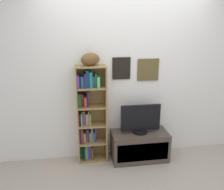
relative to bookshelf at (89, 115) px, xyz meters
The scene contains 5 objects.
back_wall 0.76m from the bookshelf, 12.35° to the left, with size 4.80×0.08×2.45m.
bookshelf is the anchor object (origin of this frame).
football 0.83m from the bookshelf, 36.72° to the right, with size 0.28×0.17×0.17m, color brown.
tv_stand 0.91m from the bookshelf, ahead, with size 0.85×0.42×0.44m.
television 0.76m from the bookshelf, ahead, with size 0.59×0.22×0.44m.
Camera 1 is at (-0.71, -2.18, 2.00)m, focal length 36.97 mm.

